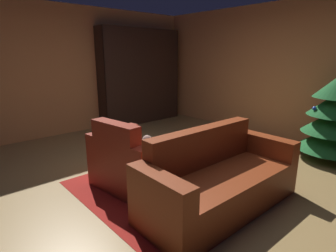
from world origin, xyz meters
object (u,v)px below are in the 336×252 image
at_px(armchair_red, 134,163).
at_px(couch_red, 218,181).
at_px(decorated_tree, 336,117).
at_px(bookshelf_unit, 146,78).
at_px(coffee_table, 173,157).
at_px(bottle_on_table, 183,149).
at_px(book_stack_on_table, 175,149).

height_order(armchair_red, couch_red, armchair_red).
bearing_deg(decorated_tree, bookshelf_unit, -171.52).
bearing_deg(armchair_red, coffee_table, 44.35).
bearing_deg(coffee_table, bottle_on_table, -2.49).
bearing_deg(decorated_tree, book_stack_on_table, -111.64).
bearing_deg(bookshelf_unit, decorated_tree, 8.48).
relative_size(bookshelf_unit, bottle_on_table, 8.30).
bearing_deg(bottle_on_table, coffee_table, 177.51).
xyz_separation_m(armchair_red, coffee_table, (0.36, 0.35, 0.10)).
bearing_deg(couch_red, decorated_tree, 82.34).
relative_size(armchair_red, coffee_table, 1.73).
relative_size(bookshelf_unit, book_stack_on_table, 10.59).
bearing_deg(armchair_red, bottle_on_table, 32.69).
distance_m(coffee_table, decorated_tree, 2.79).
bearing_deg(armchair_red, couch_red, 23.64).
relative_size(armchair_red, book_stack_on_table, 5.21).
distance_m(bookshelf_unit, coffee_table, 3.79).
xyz_separation_m(coffee_table, book_stack_on_table, (-0.02, 0.06, 0.09)).
distance_m(couch_red, book_stack_on_table, 0.71).
relative_size(book_stack_on_table, decorated_tree, 0.15).
height_order(armchair_red, book_stack_on_table, armchair_red).
bearing_deg(book_stack_on_table, bottle_on_table, -17.59).
xyz_separation_m(couch_red, book_stack_on_table, (-0.67, -0.03, 0.21)).
distance_m(bookshelf_unit, armchair_red, 3.72).
relative_size(bookshelf_unit, armchair_red, 2.03).
distance_m(book_stack_on_table, bottle_on_table, 0.22).
height_order(bookshelf_unit, decorated_tree, bookshelf_unit).
bearing_deg(armchair_red, book_stack_on_table, 50.40).
bearing_deg(bottle_on_table, bookshelf_unit, 149.17).
distance_m(bottle_on_table, decorated_tree, 2.73).
xyz_separation_m(couch_red, coffee_table, (-0.65, -0.09, 0.12)).
relative_size(coffee_table, book_stack_on_table, 3.00).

